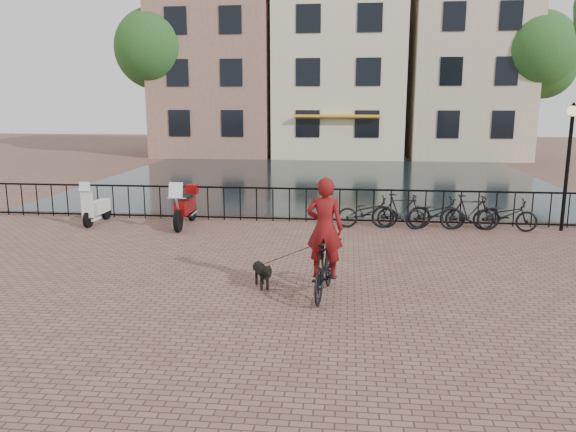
# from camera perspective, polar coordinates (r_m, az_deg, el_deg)

# --- Properties ---
(ground) EXTENTS (100.00, 100.00, 0.00)m
(ground) POSITION_cam_1_polar(r_m,az_deg,el_deg) (9.25, -2.05, -11.09)
(ground) COLOR brown
(ground) RESTS_ON ground
(canal_water) EXTENTS (20.00, 20.00, 0.00)m
(canal_water) POSITION_cam_1_polar(r_m,az_deg,el_deg) (26.01, 3.42, 3.76)
(canal_water) COLOR black
(canal_water) RESTS_ON ground
(railing) EXTENTS (20.00, 0.05, 1.02)m
(railing) POSITION_cam_1_polar(r_m,az_deg,el_deg) (16.77, 1.85, 1.11)
(railing) COLOR black
(railing) RESTS_ON ground
(canal_house_left) EXTENTS (7.50, 9.00, 12.80)m
(canal_house_left) POSITION_cam_1_polar(r_m,az_deg,el_deg) (39.52, -6.85, 15.70)
(canal_house_left) COLOR #85604D
(canal_house_left) RESTS_ON ground
(canal_house_mid) EXTENTS (8.00, 9.50, 11.80)m
(canal_house_mid) POSITION_cam_1_polar(r_m,az_deg,el_deg) (38.51, 5.27, 15.09)
(canal_house_mid) COLOR beige
(canal_house_mid) RESTS_ON ground
(canal_house_right) EXTENTS (7.00, 9.00, 13.30)m
(canal_house_right) POSITION_cam_1_polar(r_m,az_deg,el_deg) (39.23, 17.52, 15.66)
(canal_house_right) COLOR tan
(canal_house_right) RESTS_ON ground
(tree_far_left) EXTENTS (5.04, 5.04, 9.27)m
(tree_far_left) POSITION_cam_1_polar(r_m,az_deg,el_deg) (37.62, -13.35, 16.18)
(tree_far_left) COLOR black
(tree_far_left) RESTS_ON ground
(tree_far_right) EXTENTS (4.76, 4.76, 8.76)m
(tree_far_right) POSITION_cam_1_polar(r_m,az_deg,el_deg) (37.13, 23.89, 15.00)
(tree_far_right) COLOR black
(tree_far_right) RESTS_ON ground
(lamp_post) EXTENTS (0.30, 0.30, 3.45)m
(lamp_post) POSITION_cam_1_polar(r_m,az_deg,el_deg) (17.15, 26.70, 6.44)
(lamp_post) COLOR black
(lamp_post) RESTS_ON ground
(cyclist) EXTENTS (0.88, 1.96, 2.61)m
(cyclist) POSITION_cam_1_polar(r_m,az_deg,el_deg) (10.31, 3.73, -2.89)
(cyclist) COLOR black
(cyclist) RESTS_ON ground
(dog) EXTENTS (0.58, 0.84, 0.54)m
(dog) POSITION_cam_1_polar(r_m,az_deg,el_deg) (10.97, -2.67, -5.87)
(dog) COLOR black
(dog) RESTS_ON ground
(motorcycle) EXTENTS (0.52, 2.01, 1.43)m
(motorcycle) POSITION_cam_1_polar(r_m,az_deg,el_deg) (16.41, -10.42, 1.44)
(motorcycle) COLOR maroon
(motorcycle) RESTS_ON ground
(scooter) EXTENTS (0.46, 1.47, 1.36)m
(scooter) POSITION_cam_1_polar(r_m,az_deg,el_deg) (17.44, -18.87, 1.48)
(scooter) COLOR silver
(scooter) RESTS_ON ground
(parked_bike_0) EXTENTS (1.76, 0.76, 0.90)m
(parked_bike_0) POSITION_cam_1_polar(r_m,az_deg,el_deg) (16.15, 8.06, 0.40)
(parked_bike_0) COLOR black
(parked_bike_0) RESTS_ON ground
(parked_bike_1) EXTENTS (1.67, 0.48, 1.00)m
(parked_bike_1) POSITION_cam_1_polar(r_m,az_deg,el_deg) (16.20, 11.43, 0.50)
(parked_bike_1) COLOR black
(parked_bike_1) RESTS_ON ground
(parked_bike_2) EXTENTS (1.79, 0.85, 0.90)m
(parked_bike_2) POSITION_cam_1_polar(r_m,az_deg,el_deg) (16.33, 14.74, 0.25)
(parked_bike_2) COLOR black
(parked_bike_2) RESTS_ON ground
(parked_bike_3) EXTENTS (1.69, 0.55, 1.00)m
(parked_bike_3) POSITION_cam_1_polar(r_m,az_deg,el_deg) (16.49, 18.02, 0.34)
(parked_bike_3) COLOR black
(parked_bike_3) RESTS_ON ground
(parked_bike_4) EXTENTS (1.78, 0.81, 0.90)m
(parked_bike_4) POSITION_cam_1_polar(r_m,az_deg,el_deg) (16.72, 21.19, 0.10)
(parked_bike_4) COLOR black
(parked_bike_4) RESTS_ON ground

